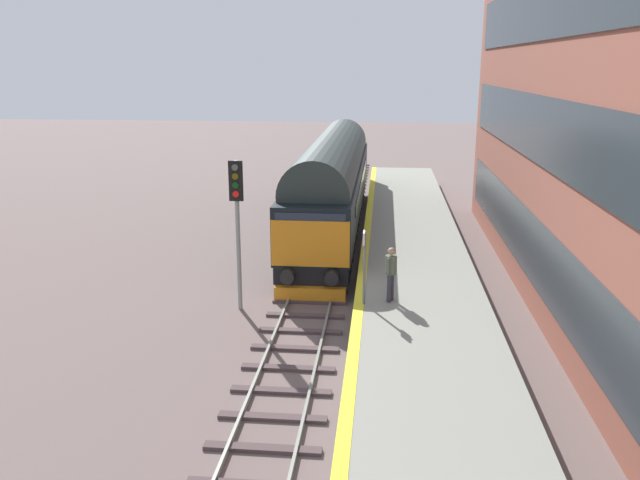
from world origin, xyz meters
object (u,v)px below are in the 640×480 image
platform_number_sign (364,257)px  diesel_locomotive (333,181)px  signal_post_near (237,215)px  waiting_passenger (391,269)px

platform_number_sign → diesel_locomotive: bearing=98.7°
signal_post_near → waiting_passenger: (4.88, -1.44, -1.21)m
signal_post_near → waiting_passenger: signal_post_near is taller
signal_post_near → diesel_locomotive: bearing=78.1°
platform_number_sign → waiting_passenger: (0.78, 0.30, -0.44)m
diesel_locomotive → waiting_passenger: diesel_locomotive is taller
signal_post_near → waiting_passenger: size_ratio=3.00×
platform_number_sign → signal_post_near: bearing=157.0°
waiting_passenger → diesel_locomotive: bearing=37.3°
platform_number_sign → waiting_passenger: 0.95m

